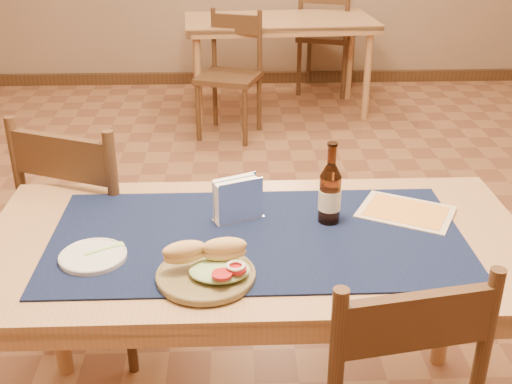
{
  "coord_description": "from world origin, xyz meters",
  "views": [
    {
      "loc": [
        -0.07,
        -2.43,
        1.68
      ],
      "look_at": [
        0.0,
        -0.7,
        0.85
      ],
      "focal_mm": 45.0,
      "sensor_mm": 36.0,
      "label": 1
    }
  ],
  "objects_px": {
    "sandwich_plate": "(209,268)",
    "napkin_holder": "(238,201)",
    "beer_bottle": "(330,193)",
    "main_table": "(257,262)",
    "back_table": "(279,29)",
    "chair_main_far": "(99,228)"
  },
  "relations": [
    {
      "from": "sandwich_plate",
      "to": "napkin_holder",
      "type": "xyz_separation_m",
      "value": [
        0.08,
        0.32,
        0.04
      ]
    },
    {
      "from": "beer_bottle",
      "to": "napkin_holder",
      "type": "distance_m",
      "value": 0.28
    },
    {
      "from": "main_table",
      "to": "back_table",
      "type": "relative_size",
      "value": 1.06
    },
    {
      "from": "chair_main_far",
      "to": "beer_bottle",
      "type": "relative_size",
      "value": 3.83
    },
    {
      "from": "main_table",
      "to": "chair_main_far",
      "type": "distance_m",
      "value": 0.8
    },
    {
      "from": "main_table",
      "to": "beer_bottle",
      "type": "xyz_separation_m",
      "value": [
        0.22,
        0.08,
        0.18
      ]
    },
    {
      "from": "napkin_holder",
      "to": "beer_bottle",
      "type": "bearing_deg",
      "value": -4.78
    },
    {
      "from": "back_table",
      "to": "chair_main_far",
      "type": "distance_m",
      "value": 3.04
    },
    {
      "from": "main_table",
      "to": "sandwich_plate",
      "type": "height_order",
      "value": "sandwich_plate"
    },
    {
      "from": "chair_main_far",
      "to": "sandwich_plate",
      "type": "bearing_deg",
      "value": -58.96
    },
    {
      "from": "main_table",
      "to": "napkin_holder",
      "type": "relative_size",
      "value": 9.82
    },
    {
      "from": "main_table",
      "to": "chair_main_far",
      "type": "height_order",
      "value": "chair_main_far"
    },
    {
      "from": "chair_main_far",
      "to": "sandwich_plate",
      "type": "relative_size",
      "value": 3.75
    },
    {
      "from": "back_table",
      "to": "napkin_holder",
      "type": "bearing_deg",
      "value": -96.31
    },
    {
      "from": "main_table",
      "to": "back_table",
      "type": "bearing_deg",
      "value": 84.79
    },
    {
      "from": "main_table",
      "to": "beer_bottle",
      "type": "height_order",
      "value": "beer_bottle"
    },
    {
      "from": "main_table",
      "to": "chair_main_far",
      "type": "bearing_deg",
      "value": 137.86
    },
    {
      "from": "back_table",
      "to": "beer_bottle",
      "type": "distance_m",
      "value": 3.35
    },
    {
      "from": "napkin_holder",
      "to": "main_table",
      "type": "bearing_deg",
      "value": -62.93
    },
    {
      "from": "chair_main_far",
      "to": "napkin_holder",
      "type": "bearing_deg",
      "value": -38.5
    },
    {
      "from": "chair_main_far",
      "to": "main_table",
      "type": "bearing_deg",
      "value": -42.14
    },
    {
      "from": "sandwich_plate",
      "to": "back_table",
      "type": "bearing_deg",
      "value": 82.98
    }
  ]
}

